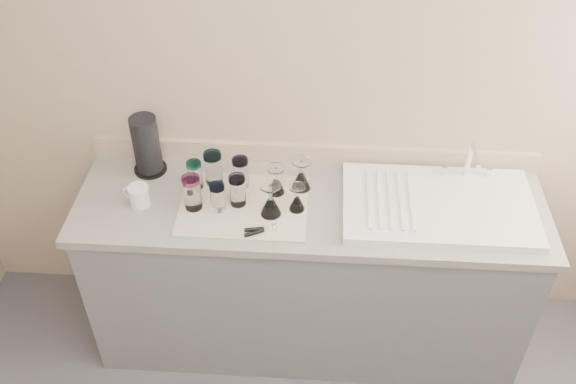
# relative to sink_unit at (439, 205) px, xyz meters

# --- Properties ---
(room_envelope) EXTENTS (3.54, 3.50, 2.52)m
(room_envelope) POSITION_rel_sink_unit_xyz_m (-0.55, -1.20, 0.64)
(room_envelope) COLOR #4A4A4F
(room_envelope) RESTS_ON ground
(counter_unit) EXTENTS (2.06, 0.62, 0.90)m
(counter_unit) POSITION_rel_sink_unit_xyz_m (-0.55, -0.00, -0.47)
(counter_unit) COLOR slate
(counter_unit) RESTS_ON ground
(sink_unit) EXTENTS (0.82, 0.50, 0.22)m
(sink_unit) POSITION_rel_sink_unit_xyz_m (0.00, 0.00, 0.00)
(sink_unit) COLOR white
(sink_unit) RESTS_ON counter_unit
(dish_towel) EXTENTS (0.55, 0.42, 0.01)m
(dish_towel) POSITION_rel_sink_unit_xyz_m (-0.84, -0.04, -0.02)
(dish_towel) COLOR silver
(dish_towel) RESTS_ON counter_unit
(tumbler_teal) EXTENTS (0.07, 0.07, 0.13)m
(tumbler_teal) POSITION_rel_sink_unit_xyz_m (-1.07, 0.06, 0.06)
(tumbler_teal) COLOR white
(tumbler_teal) RESTS_ON dish_towel
(tumbler_cyan) EXTENTS (0.08, 0.08, 0.16)m
(tumbler_cyan) POSITION_rel_sink_unit_xyz_m (-0.99, 0.10, 0.07)
(tumbler_cyan) COLOR white
(tumbler_cyan) RESTS_ON dish_towel
(tumbler_purple) EXTENTS (0.07, 0.07, 0.14)m
(tumbler_purple) POSITION_rel_sink_unit_xyz_m (-0.87, 0.09, 0.06)
(tumbler_purple) COLOR white
(tumbler_purple) RESTS_ON dish_towel
(tumbler_magenta) EXTENTS (0.08, 0.08, 0.16)m
(tumbler_magenta) POSITION_rel_sink_unit_xyz_m (-1.05, -0.07, 0.07)
(tumbler_magenta) COLOR white
(tumbler_magenta) RESTS_ON dish_towel
(tumbler_blue) EXTENTS (0.07, 0.07, 0.13)m
(tumbler_blue) POSITION_rel_sink_unit_xyz_m (-0.94, -0.08, 0.06)
(tumbler_blue) COLOR white
(tumbler_blue) RESTS_ON dish_towel
(tumbler_lavender) EXTENTS (0.07, 0.07, 0.15)m
(tumbler_lavender) POSITION_rel_sink_unit_xyz_m (-0.86, -0.03, 0.06)
(tumbler_lavender) COLOR white
(tumbler_lavender) RESTS_ON dish_towel
(goblet_back_left) EXTENTS (0.08, 0.08, 0.14)m
(goblet_back_left) POSITION_rel_sink_unit_xyz_m (-0.71, 0.05, 0.04)
(goblet_back_left) COLOR white
(goblet_back_left) RESTS_ON dish_towel
(goblet_back_right) EXTENTS (0.09, 0.09, 0.15)m
(goblet_back_right) POSITION_rel_sink_unit_xyz_m (-0.60, 0.09, 0.04)
(goblet_back_right) COLOR white
(goblet_back_right) RESTS_ON dish_towel
(goblet_front_left) EXTENTS (0.09, 0.09, 0.16)m
(goblet_front_left) POSITION_rel_sink_unit_xyz_m (-0.72, -0.09, 0.04)
(goblet_front_left) COLOR white
(goblet_front_left) RESTS_ON dish_towel
(goblet_front_right) EXTENTS (0.07, 0.07, 0.12)m
(goblet_front_right) POSITION_rel_sink_unit_xyz_m (-0.61, -0.05, 0.03)
(goblet_front_right) COLOR white
(goblet_front_right) RESTS_ON dish_towel
(can_opener) EXTENTS (0.14, 0.08, 0.02)m
(can_opener) POSITION_rel_sink_unit_xyz_m (-0.75, -0.20, -0.00)
(can_opener) COLOR silver
(can_opener) RESTS_ON dish_towel
(white_mug) EXTENTS (0.14, 0.11, 0.09)m
(white_mug) POSITION_rel_sink_unit_xyz_m (-1.29, -0.06, 0.03)
(white_mug) COLOR white
(white_mug) RESTS_ON counter_unit
(paper_towel_roll) EXTENTS (0.15, 0.15, 0.28)m
(paper_towel_roll) POSITION_rel_sink_unit_xyz_m (-1.30, 0.18, 0.12)
(paper_towel_roll) COLOR black
(paper_towel_roll) RESTS_ON counter_unit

